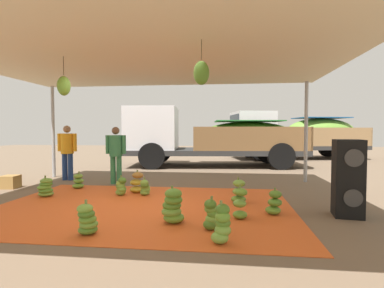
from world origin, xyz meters
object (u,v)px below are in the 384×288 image
at_px(cargo_truck_main, 208,136).
at_px(cargo_truck_far, 295,134).
at_px(banana_bunch_0, 240,205).
at_px(banana_bunch_5, 121,187).
at_px(banana_bunch_11, 239,192).
at_px(crate_0, 10,182).
at_px(banana_bunch_7, 87,220).
at_px(banana_bunch_2, 78,181).
at_px(banana_bunch_10, 46,188).
at_px(worker_1, 67,148).
at_px(banana_bunch_4, 212,215).
at_px(banana_bunch_6, 222,225).
at_px(banana_bunch_1, 274,203).
at_px(banana_bunch_9, 145,188).
at_px(speaker_stack, 348,178).
at_px(banana_bunch_3, 173,207).
at_px(banana_bunch_8, 137,183).
at_px(worker_0, 116,151).

distance_m(cargo_truck_main, cargo_truck_far, 5.68).
relative_size(banana_bunch_0, banana_bunch_5, 1.22).
bearing_deg(banana_bunch_11, crate_0, 170.43).
bearing_deg(banana_bunch_7, cargo_truck_far, 66.08).
bearing_deg(banana_bunch_11, banana_bunch_7, -135.83).
height_order(banana_bunch_0, cargo_truck_main, cargo_truck_main).
relative_size(banana_bunch_2, banana_bunch_10, 0.92).
height_order(banana_bunch_11, worker_1, worker_1).
height_order(banana_bunch_4, crate_0, banana_bunch_4).
relative_size(banana_bunch_6, crate_0, 1.44).
height_order(banana_bunch_11, cargo_truck_main, cargo_truck_main).
distance_m(banana_bunch_1, cargo_truck_main, 7.33).
bearing_deg(banana_bunch_9, speaker_stack, -17.05).
bearing_deg(banana_bunch_7, banana_bunch_10, 132.51).
height_order(banana_bunch_1, cargo_truck_main, cargo_truck_main).
relative_size(banana_bunch_1, banana_bunch_3, 0.79).
height_order(banana_bunch_10, cargo_truck_main, cargo_truck_main).
bearing_deg(banana_bunch_0, banana_bunch_6, -103.96).
xyz_separation_m(banana_bunch_0, banana_bunch_1, (0.60, 0.33, -0.04)).
bearing_deg(cargo_truck_far, banana_bunch_2, -128.71).
distance_m(banana_bunch_8, banana_bunch_11, 2.44).
relative_size(banana_bunch_2, banana_bunch_11, 0.82).
distance_m(banana_bunch_5, worker_0, 1.76).
bearing_deg(banana_bunch_11, banana_bunch_4, -105.30).
distance_m(banana_bunch_6, cargo_truck_main, 8.62).
relative_size(banana_bunch_11, cargo_truck_main, 0.07).
relative_size(banana_bunch_7, banana_bunch_11, 0.95).
xyz_separation_m(banana_bunch_6, banana_bunch_9, (-1.76, 2.67, -0.07)).
bearing_deg(banana_bunch_9, crate_0, 172.47).
height_order(banana_bunch_9, cargo_truck_far, cargo_truck_far).
xyz_separation_m(banana_bunch_10, crate_0, (-1.50, 0.84, -0.04)).
height_order(banana_bunch_4, banana_bunch_9, banana_bunch_4).
xyz_separation_m(cargo_truck_main, cargo_truck_far, (4.26, 3.75, 0.06)).
relative_size(banana_bunch_7, worker_1, 0.31).
relative_size(banana_bunch_4, cargo_truck_far, 0.07).
relative_size(banana_bunch_1, crate_0, 1.22).
height_order(banana_bunch_4, cargo_truck_main, cargo_truck_main).
distance_m(banana_bunch_2, banana_bunch_4, 4.47).
bearing_deg(crate_0, worker_1, 59.53).
distance_m(banana_bunch_0, banana_bunch_8, 2.94).
height_order(banana_bunch_4, banana_bunch_7, same).
distance_m(banana_bunch_5, speaker_stack, 4.54).
xyz_separation_m(banana_bunch_4, worker_0, (-2.80, 3.54, 0.69)).
relative_size(banana_bunch_0, banana_bunch_2, 1.32).
bearing_deg(banana_bunch_10, worker_0, 61.82).
bearing_deg(cargo_truck_main, banana_bunch_4, -86.02).
relative_size(banana_bunch_4, banana_bunch_9, 1.20).
xyz_separation_m(banana_bunch_2, cargo_truck_main, (2.94, 5.23, 1.04)).
xyz_separation_m(banana_bunch_3, crate_0, (-4.62, 2.40, -0.11)).
xyz_separation_m(banana_bunch_11, cargo_truck_far, (3.25, 10.09, 1.06)).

